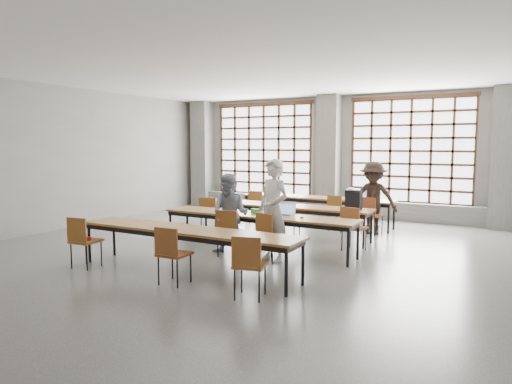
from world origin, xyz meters
TOP-DOWN VIEW (x-y plane):
  - floor at (0.00, 0.00)m, footprint 11.00×11.00m
  - ceiling at (0.00, 0.00)m, footprint 11.00×11.00m
  - wall_back at (0.00, 5.50)m, footprint 10.00×0.00m
  - wall_left at (-5.00, 0.00)m, footprint 0.00×11.00m
  - column_left at (-4.50, 5.22)m, footprint 0.60×0.55m
  - column_mid at (0.00, 5.22)m, footprint 0.60×0.55m
  - column_right at (4.50, 5.22)m, footprint 0.60×0.55m
  - window_left at (-2.25, 5.42)m, footprint 3.32×0.12m
  - window_right at (2.25, 5.42)m, footprint 3.32×0.12m
  - sill_ledge at (0.00, 5.30)m, footprint 9.80×0.35m
  - desk_row_a at (0.28, 3.52)m, footprint 4.00×0.70m
  - desk_row_b at (0.20, 1.72)m, footprint 4.00×0.70m
  - desk_row_c at (0.35, 0.22)m, footprint 4.00×0.70m
  - desk_row_d at (0.07, -1.67)m, footprint 4.00×0.70m
  - chair_back_left at (-1.11, 2.89)m, footprint 0.44×0.44m
  - chair_back_mid at (1.06, 2.89)m, footprint 0.51×0.52m
  - chair_back_right at (1.86, 2.89)m, footprint 0.52×0.52m
  - chair_mid_left at (-1.38, 1.10)m, footprint 0.51×0.51m
  - chair_mid_centre at (0.60, 1.09)m, footprint 0.45×0.46m
  - chair_mid_right at (1.98, 1.10)m, footprint 0.49×0.49m
  - chair_front_left at (0.07, -0.41)m, footprint 0.52×0.52m
  - chair_front_right at (0.93, -0.41)m, footprint 0.52×0.52m
  - chair_near_left at (-1.62, -2.30)m, footprint 0.46×0.46m
  - chair_near_mid at (0.28, -2.30)m, footprint 0.44×0.44m
  - chair_near_right at (1.59, -2.30)m, footprint 0.51×0.51m
  - student_male at (0.95, -0.28)m, footprint 0.78×0.64m
  - student_female at (0.05, -0.28)m, footprint 0.82×0.69m
  - student_back at (1.88, 3.02)m, footprint 1.19×0.82m
  - laptop_front at (0.90, 0.33)m, footprint 0.36×0.31m
  - laptop_back at (1.61, 3.62)m, footprint 0.46×0.43m
  - mouse at (1.30, 0.20)m, footprint 0.11×0.09m
  - green_box at (0.30, 0.30)m, footprint 0.26×0.15m
  - phone at (0.53, 0.12)m, footprint 0.14×0.11m
  - paper_sheet_a at (-0.40, 1.77)m, footprint 0.33×0.26m
  - paper_sheet_b at (-0.10, 1.67)m, footprint 0.34×0.27m
  - backpack at (1.80, 1.77)m, footprint 0.33×0.22m
  - plastic_bag at (1.18, 3.57)m, footprint 0.28×0.23m
  - red_pouch at (-1.63, -2.22)m, footprint 0.21×0.12m

SIDE VIEW (x-z plane):
  - floor at x=0.00m, z-range 0.00..0.00m
  - sill_ledge at x=0.00m, z-range 0.00..0.50m
  - red_pouch at x=-1.63m, z-range 0.47..0.53m
  - chair_back_left at x=-1.11m, z-range 0.10..0.98m
  - chair_back_mid at x=1.06m, z-range 0.10..0.98m
  - chair_back_right at x=1.86m, z-range 0.10..0.98m
  - chair_mid_left at x=-1.38m, z-range 0.10..0.98m
  - chair_mid_centre at x=0.60m, z-range 0.10..0.98m
  - chair_mid_right at x=1.98m, z-range 0.10..0.98m
  - chair_front_left at x=0.07m, z-range 0.10..0.98m
  - chair_front_right at x=0.93m, z-range 0.10..0.98m
  - chair_near_left at x=-1.62m, z-range 0.10..0.98m
  - chair_near_mid at x=0.28m, z-range 0.10..0.98m
  - chair_near_right at x=1.59m, z-range 0.10..0.98m
  - desk_row_a at x=0.28m, z-range 0.30..1.03m
  - desk_row_b at x=0.20m, z-range 0.30..1.03m
  - desk_row_c at x=0.35m, z-range 0.30..1.03m
  - desk_row_d at x=0.07m, z-range 0.30..1.03m
  - paper_sheet_a at x=-0.40m, z-range 0.73..0.73m
  - paper_sheet_b at x=-0.10m, z-range 0.73..0.73m
  - phone at x=0.53m, z-range 0.73..0.74m
  - mouse at x=1.30m, z-range 0.73..0.77m
  - student_female at x=0.05m, z-range 0.00..1.54m
  - green_box at x=0.30m, z-range 0.73..0.82m
  - laptop_front at x=0.90m, z-range 0.66..0.92m
  - laptop_back at x=1.61m, z-range 0.66..0.92m
  - student_back at x=1.88m, z-range 0.00..1.69m
  - plastic_bag at x=1.18m, z-range 0.73..1.02m
  - student_male at x=0.95m, z-range 0.00..1.83m
  - backpack at x=1.80m, z-range 0.73..1.13m
  - wall_back at x=0.00m, z-range -3.25..6.75m
  - wall_left at x=-5.00m, z-range -3.75..7.25m
  - column_left at x=-4.50m, z-range 0.00..3.50m
  - column_mid at x=0.00m, z-range 0.00..3.50m
  - column_right at x=4.50m, z-range 0.00..3.50m
  - window_left at x=-2.25m, z-range 0.40..3.40m
  - window_right at x=2.25m, z-range 0.40..3.40m
  - ceiling at x=0.00m, z-range 3.50..3.50m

